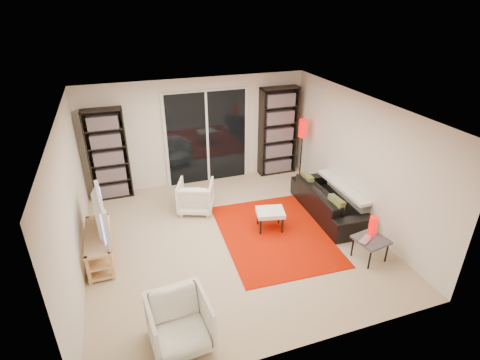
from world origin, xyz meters
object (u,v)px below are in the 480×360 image
(bookshelf_right, at_px, (278,132))
(side_table, at_px, (371,241))
(tv_stand, at_px, (100,246))
(bookshelf_left, at_px, (108,155))
(ottoman, at_px, (270,213))
(sofa, at_px, (329,201))
(armchair_back, at_px, (196,196))
(floor_lamp, at_px, (303,134))
(armchair_front, at_px, (180,323))

(bookshelf_right, relative_size, side_table, 3.80)
(side_table, bearing_deg, tv_stand, 161.14)
(bookshelf_left, relative_size, ottoman, 3.33)
(sofa, height_order, armchair_back, armchair_back)
(armchair_back, height_order, side_table, armchair_back)
(ottoman, height_order, floor_lamp, floor_lamp)
(bookshelf_right, relative_size, armchair_back, 3.01)
(bookshelf_right, xyz_separation_m, ottoman, (-1.14, -2.27, -0.71))
(armchair_back, height_order, floor_lamp, floor_lamp)
(bookshelf_left, distance_m, armchair_back, 2.04)
(bookshelf_left, height_order, side_table, bookshelf_left)
(armchair_front, xyz_separation_m, floor_lamp, (3.55, 3.70, 0.80))
(tv_stand, xyz_separation_m, ottoman, (3.00, -0.09, 0.08))
(tv_stand, height_order, sofa, sofa)
(bookshelf_right, xyz_separation_m, armchair_front, (-3.21, -4.28, -0.71))
(bookshelf_right, distance_m, floor_lamp, 0.67)
(ottoman, height_order, side_table, same)
(armchair_front, height_order, side_table, armchair_front)
(bookshelf_right, xyz_separation_m, armchair_back, (-2.29, -1.14, -0.73))
(sofa, xyz_separation_m, armchair_front, (-3.40, -2.14, 0.05))
(tv_stand, distance_m, ottoman, 3.00)
(sofa, bearing_deg, side_table, 177.69)
(sofa, distance_m, armchair_front, 4.02)
(tv_stand, bearing_deg, side_table, -18.86)
(bookshelf_right, distance_m, armchair_front, 5.39)
(armchair_front, relative_size, side_table, 1.36)
(bookshelf_left, relative_size, bookshelf_right, 0.93)
(sofa, bearing_deg, tv_stand, 92.78)
(sofa, bearing_deg, bookshelf_left, 64.35)
(tv_stand, distance_m, sofa, 4.33)
(bookshelf_right, relative_size, sofa, 1.04)
(armchair_back, height_order, ottoman, armchair_back)
(bookshelf_left, bearing_deg, sofa, -27.87)
(floor_lamp, bearing_deg, sofa, -95.39)
(armchair_front, distance_m, floor_lamp, 5.19)
(sofa, xyz_separation_m, floor_lamp, (0.15, 1.56, 0.85))
(bookshelf_right, height_order, armchair_back, bookshelf_right)
(armchair_back, bearing_deg, bookshelf_right, -132.99)
(tv_stand, bearing_deg, armchair_back, 29.28)
(side_table, xyz_separation_m, floor_lamp, (0.26, 3.04, 0.79))
(sofa, relative_size, armchair_front, 2.68)
(bookshelf_left, xyz_separation_m, bookshelf_right, (3.85, -0.00, 0.07))
(sofa, height_order, ottoman, sofa)
(tv_stand, height_order, armchair_front, armchair_front)
(bookshelf_left, relative_size, sofa, 0.97)
(tv_stand, distance_m, side_table, 4.46)
(armchair_back, xyz_separation_m, armchair_front, (-0.91, -3.14, 0.02))
(floor_lamp, bearing_deg, ottoman, -131.16)
(side_table, height_order, floor_lamp, floor_lamp)
(tv_stand, xyz_separation_m, armchair_back, (1.85, 1.04, 0.05))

